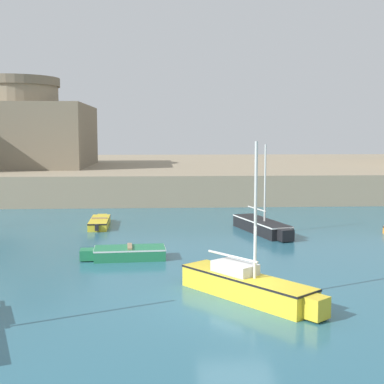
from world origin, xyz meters
TOP-DOWN VIEW (x-y plane):
  - ground_plane at (0.00, 0.00)m, footprint 200.00×200.00m
  - quay_seawall at (0.00, 42.64)m, footprint 120.00×40.00m
  - sailboat_black_1 at (3.18, 12.37)m, footprint 2.60×5.61m
  - dinghy_yellow_5 at (-6.10, 14.98)m, footprint 1.20×4.26m
  - dinghy_green_6 at (-3.96, 6.53)m, footprint 3.76×1.58m
  - sailboat_yellow_7 at (0.45, 0.61)m, footprint 4.28×5.06m
  - fortress at (-16.00, 35.62)m, footprint 13.27×13.27m

SIDE VIEW (x-z plane):
  - ground_plane at x=0.00m, z-range 0.00..0.00m
  - dinghy_yellow_5 at x=-6.10m, z-range -0.01..0.53m
  - dinghy_green_6 at x=-3.96m, z-range -0.01..0.59m
  - sailboat_black_1 at x=3.18m, z-range -2.06..2.85m
  - sailboat_yellow_7 at x=0.45m, z-range -2.15..3.10m
  - quay_seawall at x=0.00m, z-range 0.00..2.36m
  - fortress at x=-16.00m, z-range 1.50..9.86m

